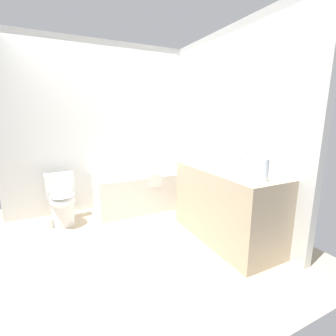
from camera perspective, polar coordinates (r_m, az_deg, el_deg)
name	(u,v)px	position (r m, az deg, el deg)	size (l,w,h in m)	color
ground_plane	(133,237)	(3.17, -8.45, -15.88)	(3.63, 3.63, 0.00)	#C1AD8E
wall_back_tiled	(106,128)	(3.99, -14.66, 9.19)	(3.03, 0.10, 2.59)	silver
wall_right_mirror	(224,130)	(3.45, 13.12, 8.81)	(0.10, 2.78, 2.59)	silver
bathtub	(144,189)	(3.95, -5.67, -5.03)	(1.53, 0.66, 1.19)	silver
toilet	(62,201)	(3.65, -23.90, -7.12)	(0.38, 0.52, 0.71)	white
vanity_counter	(226,205)	(3.01, 13.55, -8.48)	(0.60, 1.39, 0.88)	tan
sink_basin	(224,167)	(2.89, 13.09, 0.33)	(0.34, 0.34, 0.06)	white
sink_faucet	(236,165)	(3.01, 15.99, 0.80)	(0.12, 0.15, 0.08)	#B5B5BA
water_bottle_0	(240,165)	(2.67, 16.72, 0.68)	(0.06, 0.06, 0.21)	silver
water_bottle_1	(203,154)	(3.30, 8.39, 3.39)	(0.06, 0.06, 0.22)	silver
water_bottle_2	(265,170)	(2.44, 22.18, -0.45)	(0.06, 0.06, 0.24)	silver
water_bottle_3	(207,156)	(3.14, 9.36, 2.87)	(0.06, 0.06, 0.22)	silver
water_bottle_4	(261,170)	(2.55, 21.27, -0.39)	(0.06, 0.06, 0.19)	silver
water_bottle_5	(211,157)	(3.06, 10.24, 2.67)	(0.06, 0.06, 0.23)	silver
drinking_glass_0	(250,171)	(2.66, 18.97, -0.76)	(0.07, 0.07, 0.08)	white
drinking_glass_1	(250,174)	(2.56, 18.88, -1.26)	(0.08, 0.08, 0.08)	white
toilet_paper_roll	(50,223)	(3.69, -26.38, -11.67)	(0.11, 0.11, 0.13)	white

